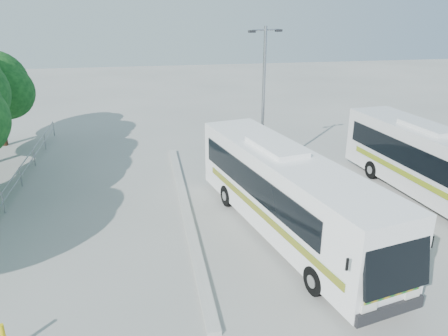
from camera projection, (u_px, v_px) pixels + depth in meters
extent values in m
plane|color=#A8A8A3|center=(247.00, 226.00, 17.75)|extent=(100.00, 100.00, 0.00)
cube|color=#B2B2AD|center=(185.00, 207.00, 19.17)|extent=(0.40, 16.00, 0.15)
cylinder|color=gray|center=(8.00, 184.00, 19.40)|extent=(0.06, 22.00, 0.06)
cylinder|color=gray|center=(9.00, 192.00, 19.55)|extent=(0.06, 22.00, 0.06)
cylinder|color=gray|center=(51.00, 133.00, 28.77)|extent=(0.06, 0.06, 1.00)
cylinder|color=#382314|center=(2.00, 124.00, 27.35)|extent=(0.36, 0.36, 2.77)
sphere|color=#0E3412|center=(6.00, 92.00, 26.28)|extent=(3.28, 3.28, 3.28)
cube|color=white|center=(287.00, 192.00, 16.54)|extent=(4.73, 11.59, 2.88)
cube|color=black|center=(397.00, 260.00, 11.50)|extent=(2.22, 0.89, 1.84)
cube|color=black|center=(252.00, 183.00, 16.47)|extent=(1.98, 8.88, 1.04)
cube|color=black|center=(306.00, 174.00, 17.34)|extent=(1.98, 8.88, 1.04)
cube|color=#0E6220|center=(261.00, 213.00, 16.06)|extent=(2.13, 9.61, 0.26)
cylinder|color=black|center=(315.00, 281.00, 13.44)|extent=(0.48, 0.98, 0.95)
cylinder|color=black|center=(371.00, 266.00, 14.21)|extent=(0.48, 0.98, 0.95)
cylinder|color=black|center=(227.00, 196.00, 19.39)|extent=(0.48, 0.98, 0.95)
cylinder|color=black|center=(270.00, 188.00, 20.16)|extent=(0.48, 0.98, 0.95)
cube|color=silver|center=(438.00, 165.00, 19.44)|extent=(3.46, 11.31, 2.83)
cube|color=black|center=(408.00, 156.00, 19.50)|extent=(0.97, 8.86, 1.02)
cube|color=#0D5F17|center=(418.00, 181.00, 19.06)|extent=(1.03, 9.59, 0.26)
cylinder|color=black|center=(372.00, 170.00, 22.44)|extent=(0.37, 0.95, 0.93)
cylinder|color=black|center=(407.00, 166.00, 22.99)|extent=(0.37, 0.95, 0.93)
cylinder|color=#95979D|center=(263.00, 105.00, 21.61)|extent=(0.19, 0.19, 7.51)
cylinder|color=#95979D|center=(266.00, 30.00, 20.35)|extent=(1.45, 0.55, 0.08)
cube|color=black|center=(252.00, 31.00, 20.03)|extent=(0.37, 0.26, 0.11)
cube|color=black|center=(279.00, 31.00, 20.71)|extent=(0.37, 0.26, 0.11)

